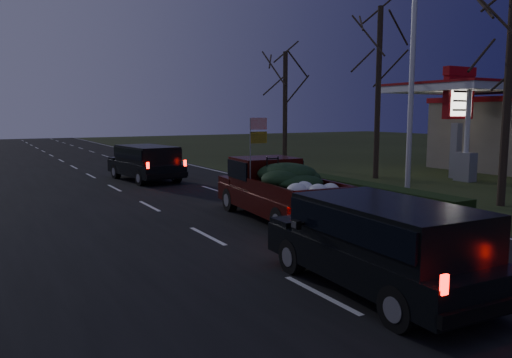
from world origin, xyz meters
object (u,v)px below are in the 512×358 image
pickup_truck (278,186)px  lead_suv (146,160)px  light_pole (413,55)px  rear_suv (383,237)px  gas_price_pylon (458,104)px

pickup_truck → lead_suv: pickup_truck is taller
light_pole → rear_suv: (-8.44, -7.42, -4.44)m
light_pole → lead_suv: bearing=127.9°
light_pole → lead_suv: (-7.53, 9.65, -4.42)m
gas_price_pylon → lead_suv: (-14.03, 6.66, -2.71)m
pickup_truck → gas_price_pylon: bearing=22.2°
light_pole → pickup_truck: bearing=-171.3°
gas_price_pylon → pickup_truck: (-13.16, -4.01, -2.72)m
gas_price_pylon → rear_suv: 18.42m
gas_price_pylon → rear_suv: (-14.94, -10.42, -2.73)m
gas_price_pylon → lead_suv: gas_price_pylon is taller
light_pole → gas_price_pylon: size_ratio=1.64×
pickup_truck → lead_suv: bearing=99.9°
gas_price_pylon → light_pole: bearing=-155.3°
gas_price_pylon → rear_suv: gas_price_pylon is taller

